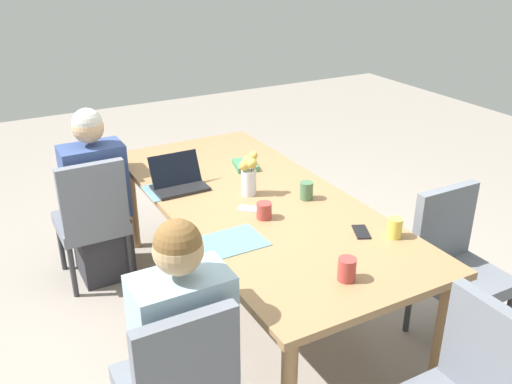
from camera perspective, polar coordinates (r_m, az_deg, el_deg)
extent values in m
plane|color=gray|center=(3.68, 0.00, -11.40)|extent=(10.00, 10.00, 0.00)
cube|color=#9E754C|center=(3.30, 0.00, -1.11)|extent=(2.36, 1.05, 0.04)
cylinder|color=#9E754C|center=(4.24, -12.52, -1.24)|extent=(0.07, 0.07, 0.71)
cylinder|color=#9E754C|center=(4.53, -1.75, 1.07)|extent=(0.07, 0.07, 0.71)
cylinder|color=#9E754C|center=(3.01, 18.36, -13.79)|extent=(0.07, 0.07, 0.71)
cube|color=slate|center=(3.92, -16.49, -3.03)|extent=(0.44, 0.44, 0.08)
cube|color=slate|center=(3.64, -16.28, -0.55)|extent=(0.06, 0.42, 0.45)
cylinder|color=#333338|center=(4.17, -19.27, -5.24)|extent=(0.04, 0.04, 0.37)
cylinder|color=#333338|center=(4.22, -14.24, -4.14)|extent=(0.04, 0.04, 0.37)
cylinder|color=#333338|center=(3.84, -18.18, -7.77)|extent=(0.04, 0.04, 0.37)
cylinder|color=#333338|center=(3.90, -12.73, -6.53)|extent=(0.04, 0.04, 0.37)
cube|color=#2D2D33|center=(4.02, -15.35, -5.19)|extent=(0.36, 0.34, 0.45)
cube|color=#384C84|center=(3.81, -16.13, 1.03)|extent=(0.24, 0.40, 0.50)
sphere|color=tan|center=(3.69, -16.80, 6.31)|extent=(0.20, 0.20, 0.20)
sphere|color=beige|center=(3.68, -16.85, 6.76)|extent=(0.19, 0.19, 0.19)
cube|color=slate|center=(2.23, -6.99, -17.25)|extent=(0.06, 0.42, 0.45)
cylinder|color=#333338|center=(2.88, -5.81, -18.92)|extent=(0.04, 0.04, 0.37)
cube|color=#99B7CC|center=(2.37, -7.43, -13.63)|extent=(0.24, 0.40, 0.50)
sphere|color=tan|center=(2.16, -7.96, -5.89)|extent=(0.20, 0.20, 0.20)
sphere|color=brown|center=(2.15, -8.01, -5.19)|extent=(0.19, 0.19, 0.19)
cube|color=slate|center=(3.37, 20.34, -8.39)|extent=(0.44, 0.44, 0.08)
cube|color=slate|center=(3.35, 18.63, -3.11)|extent=(0.06, 0.42, 0.45)
cylinder|color=#333338|center=(3.53, 24.21, -11.89)|extent=(0.04, 0.04, 0.37)
cylinder|color=#333338|center=(3.28, 19.95, -14.19)|extent=(0.04, 0.04, 0.37)
cylinder|color=#333338|center=(3.72, 19.67, -9.13)|extent=(0.04, 0.04, 0.37)
cylinder|color=#333338|center=(3.48, 15.33, -11.04)|extent=(0.04, 0.04, 0.37)
cube|color=slate|center=(2.45, 22.81, -15.04)|extent=(0.42, 0.06, 0.45)
cylinder|color=silver|center=(3.33, -0.71, 1.00)|extent=(0.09, 0.09, 0.16)
sphere|color=gold|center=(3.27, -0.45, 2.95)|extent=(0.07, 0.07, 0.07)
cylinder|color=#477A3D|center=(3.28, -0.45, 2.54)|extent=(0.01, 0.01, 0.05)
sphere|color=gold|center=(3.28, -0.26, 3.74)|extent=(0.05, 0.05, 0.05)
cylinder|color=#477A3D|center=(3.30, -0.26, 3.02)|extent=(0.01, 0.01, 0.09)
sphere|color=gold|center=(3.29, -0.75, 3.20)|extent=(0.07, 0.07, 0.07)
cylinder|color=#477A3D|center=(3.30, -0.75, 2.74)|extent=(0.01, 0.01, 0.06)
sphere|color=gold|center=(3.28, -1.25, 2.71)|extent=(0.06, 0.06, 0.06)
cylinder|color=#477A3D|center=(3.28, -1.25, 2.42)|extent=(0.01, 0.01, 0.04)
cube|color=slate|center=(3.47, -8.28, 0.37)|extent=(0.26, 0.36, 0.00)
cube|color=slate|center=(2.84, -2.77, -5.15)|extent=(0.26, 0.36, 0.00)
cube|color=black|center=(3.46, -7.76, 0.45)|extent=(0.22, 0.32, 0.02)
cube|color=black|center=(3.48, -8.27, 2.34)|extent=(0.09, 0.31, 0.19)
cylinder|color=#DBC64C|center=(2.95, 13.97, -3.57)|extent=(0.08, 0.08, 0.11)
cylinder|color=#AD3D38|center=(3.06, 0.83, -1.91)|extent=(0.08, 0.08, 0.09)
cylinder|color=#47704C|center=(3.30, 5.17, 0.15)|extent=(0.08, 0.08, 0.11)
cylinder|color=#AD3D38|center=(2.56, 9.25, -7.79)|extent=(0.08, 0.08, 0.11)
cube|color=#3D7F56|center=(3.75, -1.10, 2.77)|extent=(0.23, 0.19, 0.04)
cube|color=black|center=(2.98, 10.69, -4.02)|extent=(0.17, 0.13, 0.01)
cube|color=silver|center=(3.17, -0.48, -1.75)|extent=(0.15, 0.16, 0.01)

